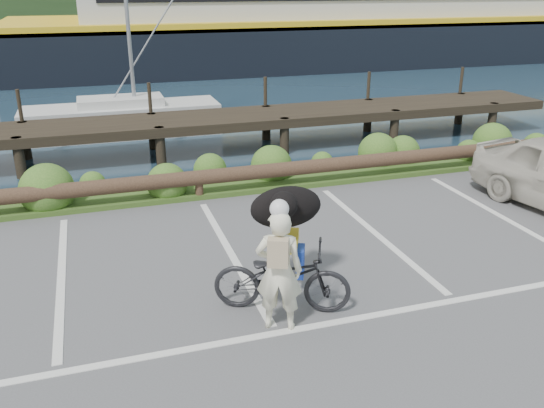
{
  "coord_description": "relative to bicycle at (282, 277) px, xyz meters",
  "views": [
    {
      "loc": [
        -1.91,
        -6.21,
        4.12
      ],
      "look_at": [
        0.45,
        1.19,
        1.1
      ],
      "focal_mm": 38.0,
      "sensor_mm": 36.0,
      "label": 1
    }
  ],
  "objects": [
    {
      "name": "ground",
      "position": [
        -0.25,
        -0.13,
        -0.48
      ],
      "size": [
        72.0,
        72.0,
        0.0
      ],
      "primitive_type": "plane",
      "color": "#4C4C4E"
    },
    {
      "name": "vegetation_strip",
      "position": [
        -0.25,
        5.17,
        -0.43
      ],
      "size": [
        34.0,
        1.6,
        0.1
      ],
      "primitive_type": "cube",
      "color": "#3D5B21",
      "rests_on": "ground"
    },
    {
      "name": "bicycle",
      "position": [
        0.0,
        0.0,
        0.0
      ],
      "size": [
        1.92,
        1.31,
        0.96
      ],
      "primitive_type": "imported",
      "rotation": [
        0.0,
        0.0,
        1.16
      ],
      "color": "black",
      "rests_on": "ground"
    },
    {
      "name": "cyclist",
      "position": [
        -0.17,
        -0.39,
        0.32
      ],
      "size": [
        0.69,
        0.58,
        1.6
      ],
      "primitive_type": "imported",
      "rotation": [
        0.0,
        0.0,
        2.73
      ],
      "color": "white",
      "rests_on": "ground"
    },
    {
      "name": "log_rail",
      "position": [
        -0.25,
        4.47,
        -0.48
      ],
      "size": [
        32.0,
        0.3,
        0.6
      ],
      "primitive_type": null,
      "color": "#443021",
      "rests_on": "ground"
    },
    {
      "name": "dog",
      "position": [
        0.23,
        0.53,
        0.77
      ],
      "size": [
        0.85,
        1.12,
        0.58
      ],
      "primitive_type": "ellipsoid",
      "rotation": [
        0.0,
        0.0,
        1.16
      ],
      "color": "black",
      "rests_on": "bicycle"
    },
    {
      "name": "harbor_backdrop",
      "position": [
        0.14,
        78.39,
        -0.48
      ],
      "size": [
        170.0,
        160.0,
        30.0
      ],
      "color": "#192E3D",
      "rests_on": "ground"
    }
  ]
}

